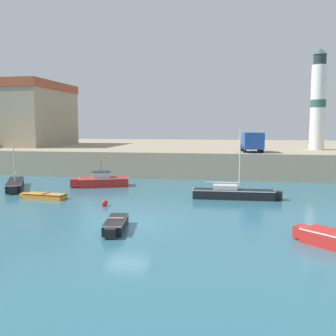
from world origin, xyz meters
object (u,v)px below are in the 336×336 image
sailboat_black_4 (234,193)px  sailboat_black_5 (15,184)px  motorboat_red_3 (101,181)px  dinghy_black_0 (116,224)px  dinghy_orange_2 (44,196)px  lighthouse (318,101)px  truck_on_quay (252,141)px  church (24,111)px  mooring_buoy (105,203)px

sailboat_black_4 → sailboat_black_5: sailboat_black_4 is taller
motorboat_red_3 → sailboat_black_5: sailboat_black_5 is taller
dinghy_black_0 → dinghy_orange_2: 11.79m
sailboat_black_5 → lighthouse: (29.82, 17.85, 8.35)m
motorboat_red_3 → sailboat_black_4: (12.60, -4.34, -0.10)m
dinghy_orange_2 → truck_on_quay: bearing=43.8°
sailboat_black_4 → motorboat_red_3: bearing=161.0°
church → truck_on_quay: church is taller
sailboat_black_5 → dinghy_orange_2: bearing=-39.5°
church → lighthouse: (40.83, -3.32, 0.88)m
motorboat_red_3 → dinghy_black_0: bearing=-67.7°
mooring_buoy → church: size_ratio=0.03×
lighthouse → motorboat_red_3: bearing=-145.9°
sailboat_black_4 → lighthouse: size_ratio=0.57×
motorboat_red_3 → sailboat_black_5: 7.90m
dinghy_black_0 → mooring_buoy: size_ratio=8.07×
mooring_buoy → dinghy_black_0: bearing=-65.6°
mooring_buoy → lighthouse: bearing=51.6°
motorboat_red_3 → truck_on_quay: bearing=32.8°
dinghy_orange_2 → sailboat_black_5: 6.52m
motorboat_red_3 → sailboat_black_5: bearing=-160.2°
motorboat_red_3 → lighthouse: 28.26m
truck_on_quay → church: bearing=164.3°
dinghy_orange_2 → motorboat_red_3: 7.24m
dinghy_black_0 → truck_on_quay: truck_on_quay is taller
mooring_buoy → sailboat_black_4: bearing=25.8°
truck_on_quay → mooring_buoy: bearing=-121.5°
motorboat_red_3 → truck_on_quay: 17.51m
motorboat_red_3 → church: church is taller
truck_on_quay → lighthouse: bearing=36.5°
dinghy_orange_2 → sailboat_black_4: 15.20m
dinghy_orange_2 → sailboat_black_5: size_ratio=0.62×
mooring_buoy → church: 35.76m
sailboat_black_5 → mooring_buoy: 12.41m
motorboat_red_3 → truck_on_quay: (14.42, 9.29, 3.49)m
sailboat_black_4 → sailboat_black_5: size_ratio=1.10×
lighthouse → truck_on_quay: (-7.96, -5.89, -4.70)m
sailboat_black_4 → church: church is taller
truck_on_quay → sailboat_black_5: bearing=-151.3°
truck_on_quay → motorboat_red_3: bearing=-147.2°
motorboat_red_3 → sailboat_black_4: 13.33m
dinghy_orange_2 → motorboat_red_3: motorboat_red_3 is taller
dinghy_black_0 → motorboat_red_3: motorboat_red_3 is taller
motorboat_red_3 → mooring_buoy: bearing=-69.1°
dinghy_orange_2 → mooring_buoy: size_ratio=8.54×
motorboat_red_3 → lighthouse: bearing=34.1°
dinghy_black_0 → dinghy_orange_2: (-8.54, 8.12, -0.10)m
dinghy_black_0 → dinghy_orange_2: bearing=136.4°
dinghy_black_0 → sailboat_black_4: size_ratio=0.53×
sailboat_black_4 → mooring_buoy: (-9.24, -4.46, -0.24)m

